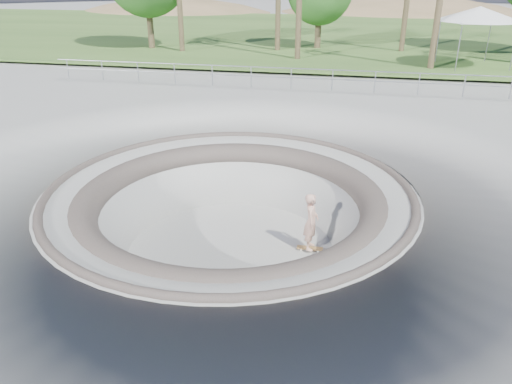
% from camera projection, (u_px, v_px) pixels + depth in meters
% --- Properties ---
extents(ground, '(180.00, 180.00, 0.00)m').
position_uv_depth(ground, '(230.00, 190.00, 13.90)').
color(ground, gray).
rests_on(ground, ground).
extents(skate_bowl, '(14.00, 14.00, 4.10)m').
position_uv_depth(skate_bowl, '(231.00, 246.00, 14.66)').
color(skate_bowl, gray).
rests_on(skate_bowl, ground).
extents(grass_strip, '(180.00, 36.00, 0.12)m').
position_uv_depth(grass_strip, '(326.00, 34.00, 44.11)').
color(grass_strip, '#345321').
rests_on(grass_strip, ground).
extents(distant_hills, '(103.20, 45.00, 28.60)m').
position_uv_depth(distant_hills, '(364.00, 69.00, 67.06)').
color(distant_hills, brown).
rests_on(distant_hills, ground).
extents(safety_railing, '(25.00, 0.06, 1.03)m').
position_uv_depth(safety_railing, '(291.00, 78.00, 24.31)').
color(safety_railing, gray).
rests_on(safety_railing, ground).
extents(skateboard, '(0.76, 0.23, 0.08)m').
position_uv_depth(skateboard, '(310.00, 248.00, 14.58)').
color(skateboard, olive).
rests_on(skateboard, ground).
extents(skater, '(0.42, 0.63, 1.72)m').
position_uv_depth(skater, '(311.00, 222.00, 14.22)').
color(skater, tan).
rests_on(skater, skateboard).
extents(canopy_white, '(6.41, 6.41, 3.33)m').
position_uv_depth(canopy_white, '(479.00, 14.00, 28.27)').
color(canopy_white, gray).
rests_on(canopy_white, ground).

